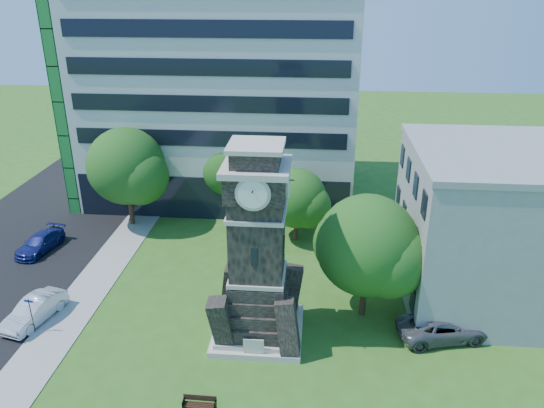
# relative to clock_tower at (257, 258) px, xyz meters

# --- Properties ---
(ground) EXTENTS (160.00, 160.00, 0.00)m
(ground) POSITION_rel_clock_tower_xyz_m (-3.00, -2.00, -5.28)
(ground) COLOR #315A19
(ground) RESTS_ON ground
(sidewalk) EXTENTS (3.00, 70.00, 0.06)m
(sidewalk) POSITION_rel_clock_tower_xyz_m (-12.50, 3.00, -5.25)
(sidewalk) COLOR gray
(sidewalk) RESTS_ON ground
(clock_tower) EXTENTS (5.40, 5.40, 12.22)m
(clock_tower) POSITION_rel_clock_tower_xyz_m (0.00, 0.00, 0.00)
(clock_tower) COLOR #BDB3A5
(clock_tower) RESTS_ON ground
(office_tall) EXTENTS (26.20, 15.11, 28.60)m
(office_tall) POSITION_rel_clock_tower_xyz_m (-6.20, 23.84, 8.94)
(office_tall) COLOR silver
(office_tall) RESTS_ON ground
(office_low) EXTENTS (15.20, 12.20, 10.40)m
(office_low) POSITION_rel_clock_tower_xyz_m (16.97, 6.00, -0.07)
(office_low) COLOR gray
(office_low) RESTS_ON ground
(car_street_mid) EXTENTS (2.68, 4.91, 1.53)m
(car_street_mid) POSITION_rel_clock_tower_xyz_m (-14.40, 0.04, -4.51)
(car_street_mid) COLOR silver
(car_street_mid) RESTS_ON ground
(car_street_north) EXTENTS (2.75, 5.05, 1.39)m
(car_street_north) POSITION_rel_clock_tower_xyz_m (-18.72, 9.22, -4.59)
(car_street_north) COLOR navy
(car_street_north) RESTS_ON ground
(car_east_lot) EXTENTS (5.96, 3.79, 1.53)m
(car_east_lot) POSITION_rel_clock_tower_xyz_m (11.25, 0.53, -4.51)
(car_east_lot) COLOR #57585D
(car_east_lot) RESTS_ON ground
(park_bench) EXTENTS (1.73, 0.46, 0.89)m
(park_bench) POSITION_rel_clock_tower_xyz_m (-2.25, -6.66, -4.81)
(park_bench) COLOR black
(park_bench) RESTS_ON ground
(street_sign) EXTENTS (0.58, 0.06, 2.41)m
(street_sign) POSITION_rel_clock_tower_xyz_m (-13.88, -1.15, -3.77)
(street_sign) COLOR black
(street_sign) RESTS_ON ground
(tree_nw) EXTENTS (7.31, 6.64, 8.81)m
(tree_nw) POSITION_rel_clock_tower_xyz_m (-12.91, 14.75, -0.02)
(tree_nw) COLOR #332114
(tree_nw) RESTS_ON ground
(tree_nc) EXTENTS (5.41, 4.92, 6.79)m
(tree_nc) POSITION_rel_clock_tower_xyz_m (-4.68, 17.89, -1.12)
(tree_nc) COLOR #332114
(tree_nc) RESTS_ON ground
(tree_ne) EXTENTS (5.42, 4.93, 6.24)m
(tree_ne) POSITION_rel_clock_tower_xyz_m (1.78, 12.95, -1.65)
(tree_ne) COLOR #332114
(tree_ne) RESTS_ON ground
(tree_east) EXTENTS (7.04, 6.40, 8.30)m
(tree_east) POSITION_rel_clock_tower_xyz_m (6.62, 2.57, -0.39)
(tree_east) COLOR #332114
(tree_east) RESTS_ON ground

